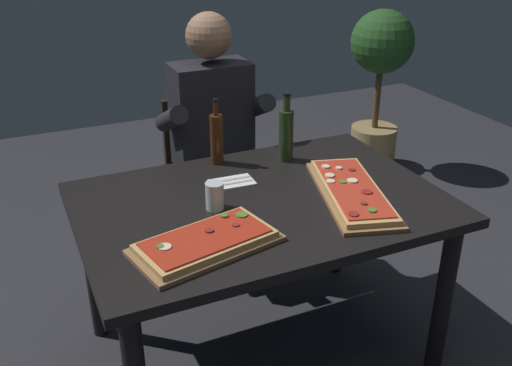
# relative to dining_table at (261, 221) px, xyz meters

# --- Properties ---
(ground_plane) EXTENTS (6.40, 6.40, 0.00)m
(ground_plane) POSITION_rel_dining_table_xyz_m (0.00, 0.00, -0.64)
(ground_plane) COLOR #2D2D33
(dining_table) EXTENTS (1.40, 0.96, 0.74)m
(dining_table) POSITION_rel_dining_table_xyz_m (0.00, 0.00, 0.00)
(dining_table) COLOR black
(dining_table) RESTS_ON ground_plane
(pizza_rectangular_front) EXTENTS (0.53, 0.35, 0.05)m
(pizza_rectangular_front) POSITION_rel_dining_table_xyz_m (-0.31, -0.24, 0.11)
(pizza_rectangular_front) COLOR olive
(pizza_rectangular_front) RESTS_ON dining_table
(pizza_rectangular_left) EXTENTS (0.40, 0.65, 0.05)m
(pizza_rectangular_left) POSITION_rel_dining_table_xyz_m (0.34, -0.12, 0.12)
(pizza_rectangular_left) COLOR olive
(pizza_rectangular_left) RESTS_ON dining_table
(wine_bottle_dark) EXTENTS (0.06, 0.06, 0.31)m
(wine_bottle_dark) POSITION_rel_dining_table_xyz_m (0.26, 0.31, 0.22)
(wine_bottle_dark) COLOR #233819
(wine_bottle_dark) RESTS_ON dining_table
(oil_bottle_amber) EXTENTS (0.06, 0.06, 0.29)m
(oil_bottle_amber) POSITION_rel_dining_table_xyz_m (-0.03, 0.41, 0.21)
(oil_bottle_amber) COLOR #47230F
(oil_bottle_amber) RESTS_ON dining_table
(tumbler_near_camera) EXTENTS (0.07, 0.07, 0.11)m
(tumbler_near_camera) POSITION_rel_dining_table_xyz_m (-0.19, 0.01, 0.14)
(tumbler_near_camera) COLOR silver
(tumbler_near_camera) RESTS_ON dining_table
(napkin_cutlery_set) EXTENTS (0.18, 0.12, 0.01)m
(napkin_cutlery_set) POSITION_rel_dining_table_xyz_m (-0.05, 0.18, 0.10)
(napkin_cutlery_set) COLOR white
(napkin_cutlery_set) RESTS_ON dining_table
(diner_chair) EXTENTS (0.44, 0.44, 0.87)m
(diner_chair) POSITION_rel_dining_table_xyz_m (0.09, 0.86, -0.16)
(diner_chair) COLOR black
(diner_chair) RESTS_ON ground_plane
(seated_diner) EXTENTS (0.53, 0.41, 1.33)m
(seated_diner) POSITION_rel_dining_table_xyz_m (0.09, 0.74, 0.10)
(seated_diner) COLOR #23232D
(seated_diner) RESTS_ON ground_plane
(potted_plant_corner) EXTENTS (0.44, 0.44, 1.14)m
(potted_plant_corner) POSITION_rel_dining_table_xyz_m (1.60, 1.48, 0.06)
(potted_plant_corner) COLOR tan
(potted_plant_corner) RESTS_ON ground_plane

